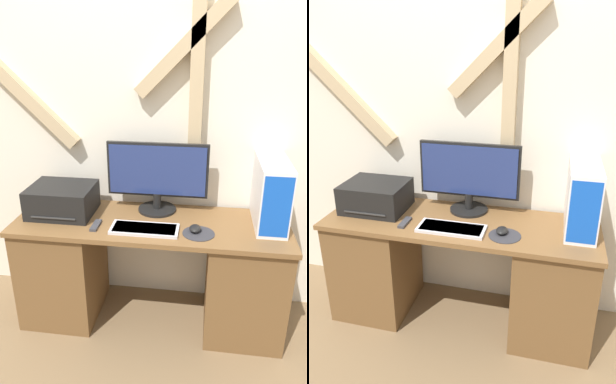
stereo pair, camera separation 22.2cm
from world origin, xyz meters
The scene contains 10 objects.
ground_plane centered at (0.00, 0.00, 0.00)m, with size 12.00×12.00×0.00m, color brown.
wall_back centered at (0.00, 0.61, 1.35)m, with size 6.40×0.13×2.70m.
desk centered at (0.00, 0.28, 0.38)m, with size 1.68×0.56×0.73m.
monitor centered at (0.02, 0.45, 0.98)m, with size 0.64×0.25×0.45m.
keyboard centered at (-0.02, 0.15, 0.74)m, with size 0.40×0.17×0.02m.
mousepad centered at (0.30, 0.16, 0.73)m, with size 0.19×0.19×0.00m.
mouse centered at (0.28, 0.18, 0.75)m, with size 0.07×0.09×0.03m.
computer_tower centered at (0.71, 0.36, 0.93)m, with size 0.17×0.44×0.39m.
printer centered at (-0.58, 0.32, 0.82)m, with size 0.40×0.34×0.18m.
remote_control centered at (-0.31, 0.16, 0.74)m, with size 0.04×0.14×0.02m.
Camera 2 is at (0.53, -1.72, 1.76)m, focal length 35.00 mm.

